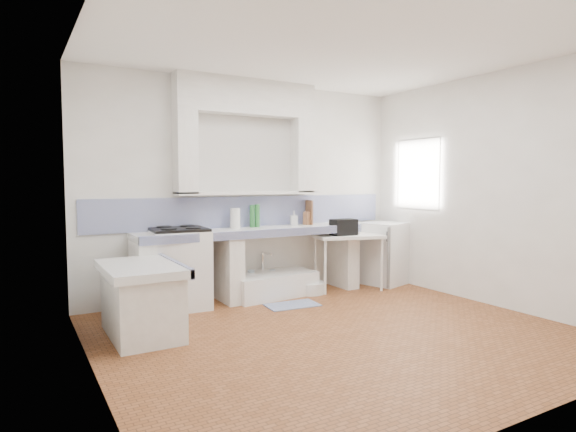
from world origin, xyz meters
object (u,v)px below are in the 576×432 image
sink (271,285)px  stove (179,269)px  side_table (348,262)px  fridge (384,253)px

sink → stove: bearing=173.9°
sink → side_table: side_table is taller
stove → sink: size_ratio=0.80×
side_table → fridge: fridge is taller
fridge → sink: bearing=158.9°
stove → side_table: (2.32, -0.24, -0.08)m
stove → sink: (1.22, -0.02, -0.32)m
stove → fridge: size_ratio=1.03×
sink → fridge: fridge is taller
stove → side_table: size_ratio=1.01×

